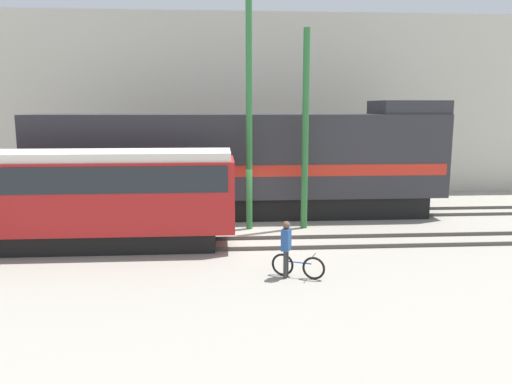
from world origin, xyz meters
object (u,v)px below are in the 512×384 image
Objects in this scene: streetcar at (70,194)px; bicycle at (298,266)px; utility_pole_center at (305,131)px; freight_locomotive at (243,163)px; utility_pole_left at (249,113)px; person at (286,244)px.

bicycle is at bearing -25.59° from streetcar.
streetcar is at bearing 154.41° from bicycle.
freight_locomotive is at bearing 134.47° from utility_pole_center.
utility_pole_left reaches higher than freight_locomotive.
bicycle is (1.24, -8.57, -2.12)m from freight_locomotive.
utility_pole_left reaches higher than utility_pole_center.
freight_locomotive reaches higher than bicycle.
streetcar is 1.21× the size of utility_pole_left.
utility_pole_left is at bearing 100.21° from bicycle.
streetcar is (-6.32, -4.95, -0.47)m from freight_locomotive.
utility_pole_left reaches higher than bicycle.
utility_pole_left is 1.18× the size of utility_pole_center.
freight_locomotive is 3.38m from utility_pole_left.
utility_pole_center is at bearing 75.72° from person.
freight_locomotive is 8.04m from streetcar.
streetcar is at bearing 153.40° from person.
freight_locomotive is 8.91m from bicycle.
freight_locomotive is at bearing 95.88° from person.
person is at bearing -83.06° from utility_pole_left.
freight_locomotive is 2.28× the size of utility_pole_center.
freight_locomotive reaches higher than streetcar.
person is (7.20, -3.61, -0.95)m from streetcar.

